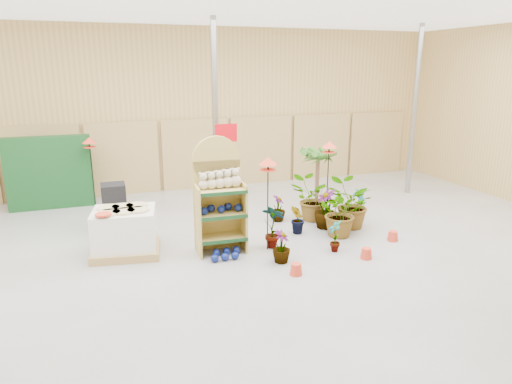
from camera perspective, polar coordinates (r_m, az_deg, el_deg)
room at (r=8.22m, az=-0.64°, el=6.96°), size 15.20×12.10×4.70m
display_shelf at (r=8.63m, az=-4.70°, el=-0.92°), size 0.94×0.62×2.20m
teddy_bears at (r=8.44m, az=-4.35°, el=1.44°), size 0.82×0.22×0.36m
gazing_balls_shelf at (r=8.54m, az=-4.45°, el=-2.07°), size 0.81×0.28×0.15m
gazing_balls_floor at (r=8.52m, az=-3.80°, el=-7.76°), size 0.63×0.39×0.15m
pallet_stack at (r=8.90m, az=-16.05°, el=-4.80°), size 1.37×1.20×0.91m
charcoal_planters at (r=10.34m, az=-17.27°, el=-1.73°), size 0.50×0.50×1.00m
trellis_stock at (r=12.33m, az=-24.37°, el=2.22°), size 2.00×0.30×1.80m
offer_sign at (r=10.31m, az=-3.75°, el=5.03°), size 0.50×0.08×2.20m
bird_table_front at (r=8.42m, az=1.51°, el=3.49°), size 0.34×0.34×1.82m
bird_table_right at (r=10.19m, az=9.12°, el=5.53°), size 0.34×0.34×1.84m
bird_table_back at (r=11.71m, az=-20.12°, el=5.81°), size 0.34×0.34×1.79m
palm at (r=11.25m, az=7.77°, el=4.72°), size 0.70×0.70×1.61m
potted_plant_0 at (r=8.85m, az=2.13°, el=-4.29°), size 0.54×0.56×0.88m
potted_plant_2 at (r=9.59m, az=10.68°, el=-2.50°), size 1.17×1.10×1.04m
potted_plant_3 at (r=10.03m, az=8.70°, el=-2.08°), size 0.53×0.53×0.88m
potted_plant_4 at (r=10.91m, az=12.70°, el=-1.38°), size 0.42×0.35×0.68m
potted_plant_5 at (r=9.63m, az=5.26°, el=-3.44°), size 0.36×0.41×0.64m
potted_plant_6 at (r=10.46m, az=6.89°, el=-0.86°), size 1.11×1.03×1.02m
potted_plant_7 at (r=8.26m, az=3.19°, el=-6.82°), size 0.47×0.47×0.60m
potted_plant_8 at (r=8.84m, az=9.83°, el=-5.43°), size 0.29×0.37×0.62m
potted_plant_10 at (r=10.09m, az=11.73°, el=-1.50°), size 1.22×1.14×1.09m
potted_plant_11 at (r=10.41m, az=2.78°, el=-2.05°), size 0.45×0.45×0.60m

